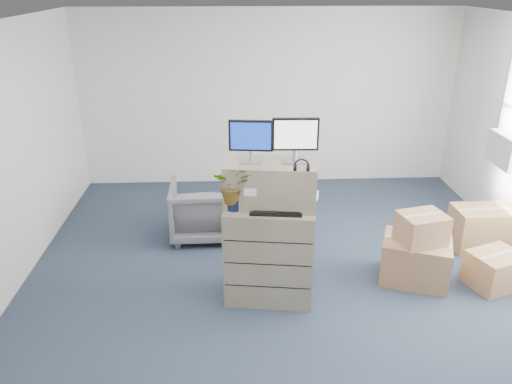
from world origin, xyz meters
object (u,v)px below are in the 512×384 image
keyboard (276,211)px  office_chair (202,208)px  filing_cabinet_lower (269,252)px  monitor_right (295,138)px  potted_plant (234,189)px  monitor_left (251,139)px  water_bottle (282,194)px

keyboard → office_chair: 1.88m
filing_cabinet_lower → keyboard: (0.05, -0.13, 0.55)m
filing_cabinet_lower → monitor_right: monitor_right is taller
monitor_right → potted_plant: (-0.61, -0.11, -0.48)m
monitor_right → potted_plant: bearing=-167.6°
monitor_left → water_bottle: bearing=-6.6°
water_bottle → office_chair: bearing=122.8°
keyboard → monitor_left: bearing=147.0°
monitor_left → office_chair: 2.00m
keyboard → filing_cabinet_lower: bearing=117.6°
monitor_left → potted_plant: bearing=-137.0°
potted_plant → office_chair: 1.77m
filing_cabinet_lower → monitor_right: (0.24, 0.05, 1.24)m
filing_cabinet_lower → monitor_right: 1.27m
keyboard → water_bottle: bearing=70.2°
water_bottle → filing_cabinet_lower: bearing=178.1°
water_bottle → potted_plant: size_ratio=0.60×
filing_cabinet_lower → potted_plant: 0.84m
filing_cabinet_lower → potted_plant: potted_plant is taller
filing_cabinet_lower → monitor_left: 1.25m
filing_cabinet_lower → water_bottle: 0.69m
water_bottle → potted_plant: potted_plant is taller
potted_plant → filing_cabinet_lower: bearing=10.0°
monitor_right → filing_cabinet_lower: bearing=-166.8°
potted_plant → monitor_right: bearing=10.5°
monitor_left → keyboard: (0.24, -0.20, -0.68)m
keyboard → office_chair: keyboard is taller
monitor_right → keyboard: 0.74m
filing_cabinet_lower → office_chair: 1.62m
monitor_left → potted_plant: monitor_left is taller
water_bottle → office_chair: 1.86m
keyboard → potted_plant: (-0.41, 0.07, 0.21)m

